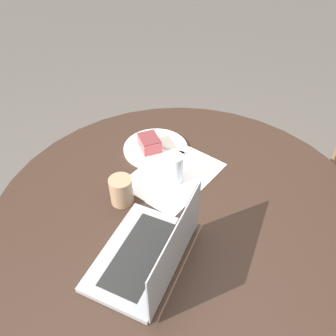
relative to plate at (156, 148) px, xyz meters
name	(u,v)px	position (x,y,z in m)	size (l,w,h in m)	color
ground_plane	(178,307)	(-0.02, -0.33, -0.72)	(12.00, 12.00, 0.00)	#4C4742
dining_table	(182,228)	(-0.02, -0.33, -0.11)	(1.27, 1.27, 0.71)	black
paper_document	(174,174)	(0.01, -0.17, 0.00)	(0.42, 0.39, 0.00)	white
plate	(156,148)	(0.00, 0.00, 0.00)	(0.26, 0.26, 0.01)	silver
cake_slice	(150,143)	(-0.02, 0.00, 0.03)	(0.07, 0.10, 0.05)	#B74C51
fork	(170,149)	(0.05, -0.03, 0.01)	(0.13, 0.14, 0.00)	silver
coffee_glass	(121,191)	(-0.20, -0.22, 0.04)	(0.08, 0.08, 0.10)	#997556
water_glass	(175,169)	(0.00, -0.20, 0.05)	(0.06, 0.06, 0.12)	silver
laptop	(149,253)	(-0.19, -0.48, 0.03)	(0.39, 0.39, 0.21)	gray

